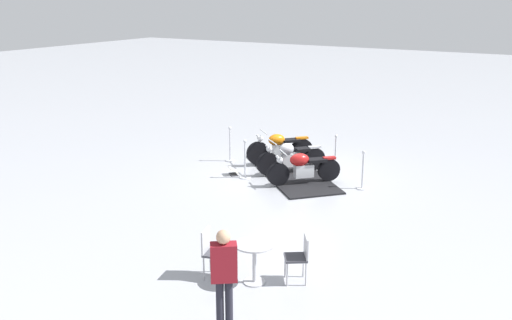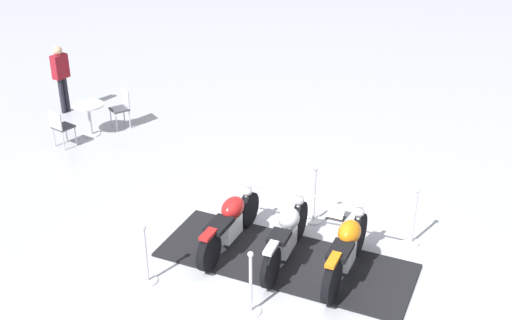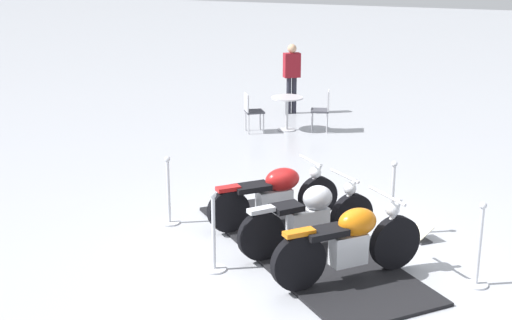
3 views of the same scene
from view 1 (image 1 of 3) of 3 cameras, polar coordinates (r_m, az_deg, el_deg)
The scene contains 14 objects.
ground_plane at distance 16.93m, azimuth 3.48°, elevation -1.36°, with size 80.00×80.00×0.00m, color #A8AAB2.
display_platform at distance 16.93m, azimuth 3.49°, elevation -1.28°, with size 4.26×1.57×0.05m, color black.
motorcycle_copper at distance 17.71m, azimuth 2.33°, elevation 1.28°, with size 1.54×1.64×1.04m.
motorcycle_chrome at distance 16.78m, azimuth 3.40°, elevation 0.29°, with size 1.47×1.72×0.98m.
motorcycle_maroon at distance 15.86m, azimuth 4.65°, elevation -0.71°, with size 1.57×1.62×0.93m.
stanchion_right_front at distance 18.11m, azimuth -2.59°, elevation 1.08°, with size 0.30×0.30×1.11m.
stanchion_left_mid at distance 17.33m, azimuth 7.86°, elevation 0.18°, with size 0.32×0.32×1.09m.
stanchion_right_mid at distance 16.43m, azimuth -1.09°, elevation -0.58°, with size 0.34×0.34×1.13m.
stanchion_left_rear at distance 15.77m, azimuth 10.51°, elevation -1.57°, with size 0.31×0.31×1.07m.
info_placard at distance 16.78m, azimuth -2.25°, elevation -1.24°, with size 0.40×0.40×0.23m.
cafe_table at distance 10.51m, azimuth -0.16°, elevation -9.24°, with size 0.73×0.73×0.78m.
cafe_chair_near_table at distance 10.76m, azimuth -4.42°, elevation -8.84°, with size 0.49×0.49×0.95m.
cafe_chair_across_table at distance 10.60m, azimuth 4.32°, elevation -9.37°, with size 0.56×0.56×0.89m.
bystander_person at distance 8.84m, azimuth -3.19°, elevation -11.09°, with size 0.45×0.41×1.74m.
Camera 1 is at (-7.38, 14.37, 5.08)m, focal length 40.39 mm.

